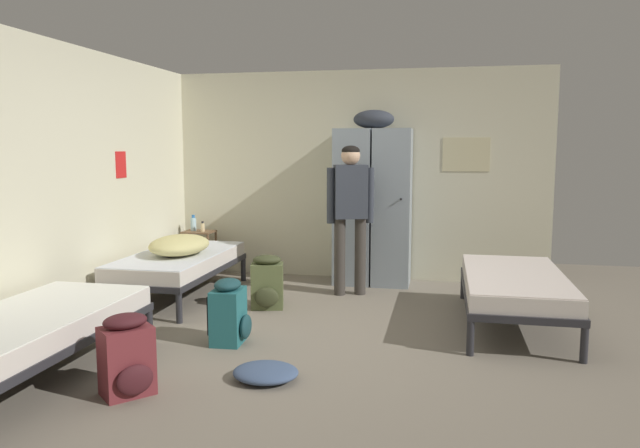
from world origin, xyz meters
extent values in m
plane|color=gray|center=(0.00, 0.00, 0.00)|extent=(7.74, 7.74, 0.00)
cube|color=beige|center=(0.00, 2.45, 1.29)|extent=(4.69, 0.06, 2.57)
cube|color=beige|center=(-2.31, 0.00, 1.29)|extent=(0.06, 4.84, 2.57)
cube|color=beige|center=(1.33, 2.41, 1.55)|extent=(0.55, 0.01, 0.40)
cube|color=red|center=(-2.28, 0.85, 1.45)|extent=(0.01, 0.20, 0.28)
cube|color=#8C99A3|center=(0.02, 2.14, 0.93)|extent=(0.44, 0.52, 1.85)
cylinder|color=black|center=(0.14, 1.86, 1.05)|extent=(0.02, 0.03, 0.02)
cube|color=#8C99A3|center=(0.48, 2.14, 0.93)|extent=(0.44, 0.52, 1.85)
cylinder|color=black|center=(0.60, 1.86, 1.05)|extent=(0.02, 0.03, 0.02)
ellipsoid|color=#333842|center=(0.25, 2.14, 1.96)|extent=(0.48, 0.36, 0.22)
cylinder|color=brown|center=(-2.16, 2.03, 0.28)|extent=(0.03, 0.03, 0.55)
cylinder|color=brown|center=(-1.81, 2.03, 0.28)|extent=(0.03, 0.03, 0.55)
cylinder|color=brown|center=(-2.16, 2.30, 0.28)|extent=(0.03, 0.03, 0.55)
cylinder|color=brown|center=(-1.81, 2.30, 0.28)|extent=(0.03, 0.03, 0.55)
cube|color=brown|center=(-1.98, 2.17, 0.19)|extent=(0.38, 0.30, 0.02)
cube|color=brown|center=(-1.98, 2.17, 0.56)|extent=(0.38, 0.30, 0.02)
cylinder|color=#28282D|center=(2.15, 1.58, 0.14)|extent=(0.06, 0.06, 0.28)
cylinder|color=#28282D|center=(1.31, 1.58, 0.14)|extent=(0.06, 0.06, 0.28)
cylinder|color=#28282D|center=(2.15, -0.26, 0.14)|extent=(0.06, 0.06, 0.28)
cylinder|color=#28282D|center=(1.31, -0.26, 0.14)|extent=(0.06, 0.06, 0.28)
cube|color=#28282D|center=(1.73, 0.66, 0.31)|extent=(0.90, 1.90, 0.06)
cube|color=silver|center=(1.73, 0.66, 0.41)|extent=(0.87, 1.84, 0.14)
cube|color=silver|center=(1.73, 0.66, 0.49)|extent=(0.86, 1.82, 0.01)
cylinder|color=#28282D|center=(-2.15, -0.48, 0.14)|extent=(0.06, 0.06, 0.28)
cylinder|color=#28282D|center=(-1.31, -0.48, 0.14)|extent=(0.06, 0.06, 0.28)
cube|color=#28282D|center=(-1.73, -1.40, 0.31)|extent=(0.90, 1.90, 0.06)
cube|color=silver|center=(-1.73, -1.40, 0.41)|extent=(0.87, 1.84, 0.14)
cube|color=white|center=(-1.73, -1.40, 0.49)|extent=(0.86, 1.82, 0.01)
cylinder|color=#28282D|center=(-2.15, 0.10, 0.14)|extent=(0.06, 0.06, 0.28)
cylinder|color=#28282D|center=(-1.31, 0.10, 0.14)|extent=(0.06, 0.06, 0.28)
cylinder|color=#28282D|center=(-2.15, 1.94, 0.14)|extent=(0.06, 0.06, 0.28)
cylinder|color=#28282D|center=(-1.31, 1.94, 0.14)|extent=(0.06, 0.06, 0.28)
cube|color=#28282D|center=(-1.73, 1.02, 0.31)|extent=(0.90, 1.90, 0.06)
cube|color=silver|center=(-1.73, 1.02, 0.41)|extent=(0.87, 1.84, 0.14)
cube|color=silver|center=(-1.73, 1.02, 0.49)|extent=(0.86, 1.82, 0.01)
ellipsoid|color=#D1C67F|center=(-1.68, 0.93, 0.60)|extent=(0.59, 0.81, 0.21)
cylinder|color=#3D3833|center=(0.19, 1.55, 0.43)|extent=(0.13, 0.13, 0.86)
cylinder|color=#3D3833|center=(-0.03, 1.48, 0.43)|extent=(0.13, 0.13, 0.86)
cube|color=#333842|center=(0.08, 1.52, 1.15)|extent=(0.40, 0.31, 0.59)
cylinder|color=#333842|center=(0.29, 1.59, 1.11)|extent=(0.08, 0.08, 0.61)
cylinder|color=#333842|center=(-0.13, 1.45, 1.11)|extent=(0.08, 0.08, 0.61)
sphere|color=#DBAD89|center=(0.08, 1.52, 1.54)|extent=(0.21, 0.21, 0.21)
ellipsoid|color=black|center=(0.08, 1.52, 1.60)|extent=(0.20, 0.20, 0.12)
cylinder|color=#B2DBEA|center=(-2.06, 2.19, 0.65)|extent=(0.07, 0.07, 0.17)
cylinder|color=#2666B2|center=(-2.06, 2.19, 0.76)|extent=(0.04, 0.04, 0.04)
cylinder|color=beige|center=(-1.91, 2.13, 0.62)|extent=(0.05, 0.05, 0.11)
cylinder|color=black|center=(-1.91, 2.13, 0.69)|extent=(0.03, 0.03, 0.03)
cube|color=maroon|center=(-0.95, -1.50, 0.23)|extent=(0.39, 0.40, 0.46)
ellipsoid|color=#42191E|center=(-0.83, -1.60, 0.15)|extent=(0.22, 0.23, 0.20)
ellipsoid|color=#42191E|center=(-0.95, -1.50, 0.50)|extent=(0.35, 0.36, 0.10)
cube|color=black|center=(-1.10, -1.47, 0.25)|extent=(0.05, 0.05, 0.32)
cube|color=black|center=(-0.99, -1.34, 0.25)|extent=(0.05, 0.05, 0.32)
cube|color=#23666B|center=(-0.66, -0.36, 0.23)|extent=(0.26, 0.33, 0.46)
ellipsoid|color=#193D42|center=(-0.51, -0.35, 0.15)|extent=(0.09, 0.24, 0.20)
ellipsoid|color=#193D42|center=(-0.66, -0.36, 0.50)|extent=(0.23, 0.30, 0.10)
cube|color=black|center=(-0.79, -0.45, 0.25)|extent=(0.03, 0.05, 0.32)
cube|color=black|center=(-0.80, -0.28, 0.25)|extent=(0.03, 0.05, 0.32)
cube|color=#566038|center=(-0.66, 0.78, 0.23)|extent=(0.37, 0.31, 0.46)
ellipsoid|color=#383D23|center=(-0.63, 0.63, 0.15)|extent=(0.25, 0.13, 0.20)
ellipsoid|color=#383D23|center=(-0.66, 0.78, 0.50)|extent=(0.33, 0.28, 0.10)
cube|color=black|center=(-0.78, 0.89, 0.25)|extent=(0.05, 0.03, 0.32)
cube|color=black|center=(-0.61, 0.93, 0.25)|extent=(0.05, 0.03, 0.32)
ellipsoid|color=#42567A|center=(-0.12, -1.07, 0.05)|extent=(0.47, 0.41, 0.11)
camera|label=1|loc=(1.08, -4.98, 1.63)|focal=33.72mm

